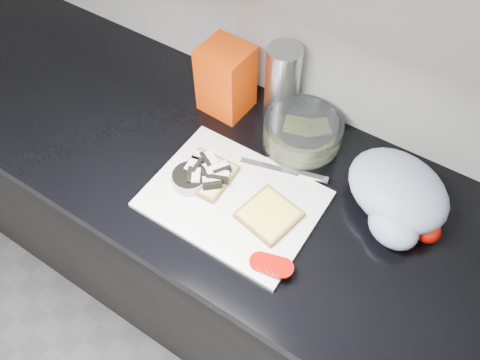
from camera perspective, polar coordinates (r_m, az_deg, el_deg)
name	(u,v)px	position (r m, az deg, el deg)	size (l,w,h in m)	color
base_cabinet	(279,280)	(1.55, 4.76, -12.09)	(3.50, 0.60, 0.86)	black
countertop	(291,204)	(1.16, 6.25, -2.89)	(3.50, 0.64, 0.04)	black
cutting_board	(233,199)	(1.13, -0.83, -2.36)	(0.40, 0.30, 0.01)	white
bread_left	(207,173)	(1.15, -4.10, 0.80)	(0.13, 0.13, 0.04)	#F6E5AD
bread_right	(269,215)	(1.09, 3.56, -4.28)	(0.15, 0.15, 0.02)	#F6E5AD
tomato_slices	(271,265)	(1.02, 3.82, -10.26)	(0.11, 0.07, 0.02)	#A10A03
knife	(295,173)	(1.17, 6.71, 0.90)	(0.22, 0.07, 0.01)	silver
seed_tub	(190,179)	(1.14, -6.11, 0.07)	(0.09, 0.09, 0.05)	#9FA4A4
tub_lid	(276,170)	(1.18, 4.44, 1.17)	(0.09, 0.09, 0.01)	silver
glass_bowl	(302,134)	(1.22, 7.58, 5.63)	(0.20, 0.20, 0.08)	silver
bread_bag	(226,79)	(1.27, -1.72, 12.19)	(0.12, 0.12, 0.20)	#FE4804
steel_canister	(282,83)	(1.25, 5.15, 11.67)	(0.09, 0.09, 0.22)	#ABABB0
grocery_bag	(397,194)	(1.14, 18.60, -1.69)	(0.31, 0.30, 0.11)	#ABBBD3
whole_tomatoes	(416,223)	(1.14, 20.65, -4.97)	(0.12, 0.07, 0.06)	#A10A03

